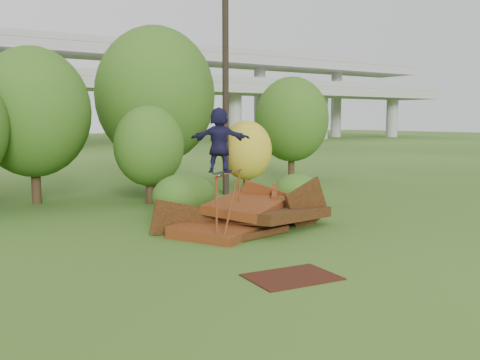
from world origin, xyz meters
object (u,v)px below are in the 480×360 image
scrap_pile (250,216)px  skater (219,140)px  utility_pole (226,78)px  flat_plate (292,277)px

scrap_pile → skater: size_ratio=3.27×
scrap_pile → skater: (-1.61, -0.90, 2.38)m
scrap_pile → utility_pole: utility_pole is taller
skater → utility_pole: size_ratio=0.17×
skater → flat_plate: bearing=123.8°
flat_plate → skater: bearing=82.8°
utility_pole → scrap_pile: bearing=-116.1°
scrap_pile → flat_plate: scrap_pile is taller
scrap_pile → utility_pole: bearing=63.9°
skater → flat_plate: size_ratio=0.95×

